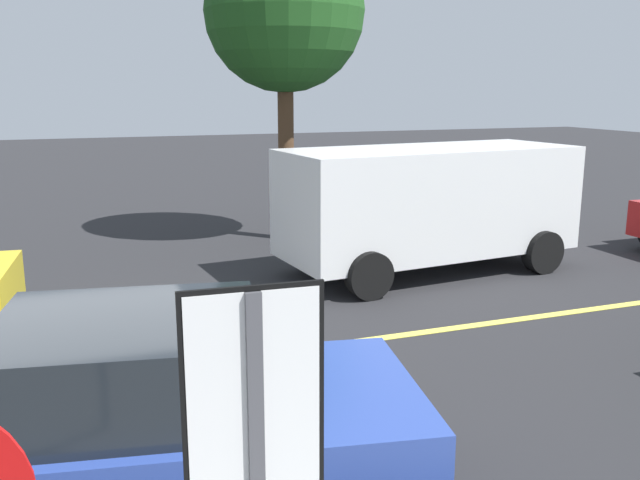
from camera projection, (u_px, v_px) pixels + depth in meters
name	position (u px, v px, depth m)	size (l,w,h in m)	color
ground_plane	(82.00, 380.00, 7.74)	(80.00, 80.00, 0.00)	#262628
lane_marking_centre	(330.00, 345.00, 8.76)	(28.00, 0.16, 0.01)	#E0D14C
speed_limit_sign	(257.00, 476.00, 2.63)	(0.54, 0.06, 2.52)	#4C4C51
white_van	(430.00, 201.00, 12.07)	(5.37, 2.67, 2.20)	white
car_blue_far_lane	(154.00, 418.00, 5.14)	(4.19, 2.64, 1.60)	#2D479E
tree_left_verge	(285.00, 12.00, 13.97)	(3.28, 3.28, 6.39)	#513823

